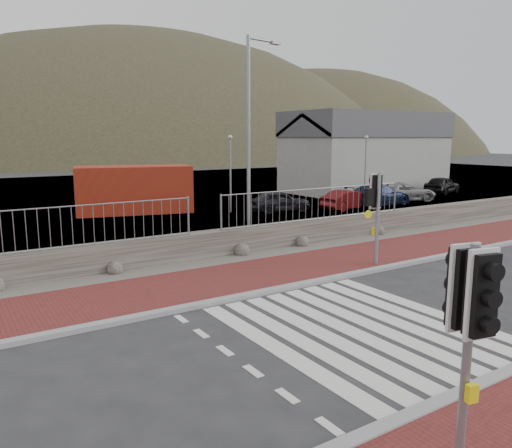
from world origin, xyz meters
TOP-DOWN VIEW (x-y plane):
  - ground at (0.00, 0.00)m, footprint 220.00×220.00m
  - sidewalk_far at (0.00, 4.50)m, footprint 40.00×3.00m
  - kerb_near at (0.00, -3.00)m, footprint 40.00×0.25m
  - kerb_far at (0.00, 3.00)m, footprint 40.00×0.25m
  - zebra_crossing at (-0.00, 0.00)m, footprint 4.62×5.60m
  - gravel_strip at (0.00, 6.50)m, footprint 40.00×1.50m
  - stone_wall at (0.00, 7.30)m, footprint 40.00×0.60m
  - railing at (0.00, 7.15)m, footprint 18.07×0.07m
  - quay at (0.00, 27.90)m, footprint 120.00×40.00m
  - water at (0.00, 62.90)m, footprint 220.00×50.00m
  - harbor_building at (20.00, 19.90)m, footprint 12.20×6.20m
  - hills_backdrop at (6.74, 87.90)m, footprint 254.00×90.00m
  - traffic_signal_near at (-2.26, -4.04)m, footprint 0.45×0.33m
  - traffic_signal_far at (4.03, 3.43)m, footprint 0.72×0.30m
  - streetlight at (2.41, 8.12)m, footprint 1.59×0.41m
  - shipping_container at (1.60, 18.65)m, footprint 6.41×3.88m
  - car_a at (8.29, 14.58)m, footprint 3.57×1.95m
  - car_b at (12.01, 13.12)m, footprint 3.43×1.39m
  - car_c at (14.51, 13.26)m, footprint 4.57×2.24m
  - car_d at (17.40, 14.00)m, footprint 4.67×3.15m
  - car_e at (23.16, 15.40)m, footprint 3.94×2.44m

SIDE VIEW (x-z plane):
  - hills_backdrop at x=6.74m, z-range -73.05..26.95m
  - ground at x=0.00m, z-range 0.00..0.00m
  - quay at x=0.00m, z-range -0.25..0.25m
  - water at x=0.00m, z-range -0.03..0.03m
  - zebra_crossing at x=0.00m, z-range 0.00..0.01m
  - gravel_strip at x=0.00m, z-range 0.00..0.06m
  - sidewalk_far at x=0.00m, z-range 0.00..0.08m
  - kerb_near at x=0.00m, z-range -0.01..0.11m
  - kerb_far at x=0.00m, z-range -0.01..0.11m
  - stone_wall at x=0.00m, z-range 0.00..0.90m
  - car_b at x=12.01m, z-range 0.00..1.11m
  - car_a at x=8.29m, z-range 0.00..1.15m
  - car_d at x=17.40m, z-range 0.00..1.19m
  - car_e at x=23.16m, z-range 0.00..1.25m
  - car_c at x=14.51m, z-range 0.00..1.28m
  - shipping_container at x=1.60m, z-range 0.00..2.49m
  - railing at x=0.00m, z-range 1.21..2.43m
  - traffic_signal_near at x=-2.26m, z-range 0.62..3.45m
  - traffic_signal_far at x=4.03m, z-range 0.66..3.61m
  - harbor_building at x=20.00m, z-range 0.03..5.83m
  - streetlight at x=2.41m, z-range 0.47..7.99m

